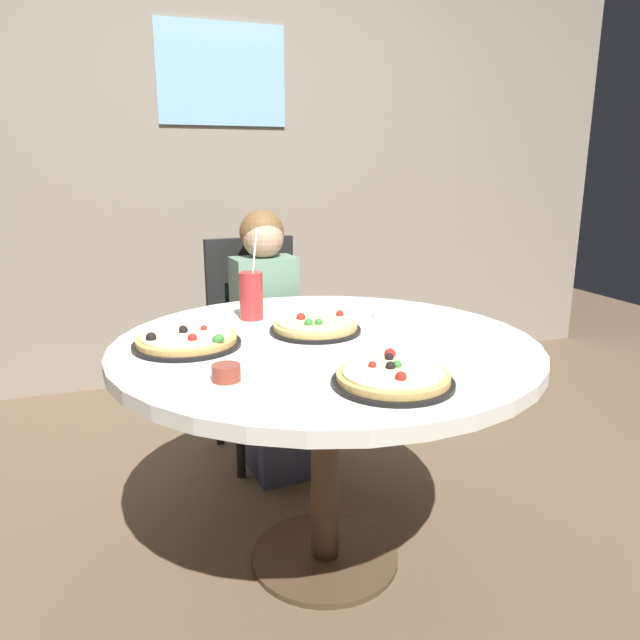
% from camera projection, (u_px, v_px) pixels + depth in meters
% --- Properties ---
extents(ground_plane, '(8.00, 8.00, 0.00)m').
position_uv_depth(ground_plane, '(325.00, 558.00, 1.96)').
color(ground_plane, brown).
extents(wall_with_window, '(5.20, 0.14, 2.90)m').
position_uv_depth(wall_with_window, '(214.00, 131.00, 3.37)').
color(wall_with_window, gray).
rests_on(wall_with_window, ground_plane).
extents(dining_table, '(1.26, 1.26, 0.75)m').
position_uv_depth(dining_table, '(325.00, 370.00, 1.79)').
color(dining_table, silver).
rests_on(dining_table, ground_plane).
extents(chair_wooden, '(0.43, 0.43, 0.95)m').
position_uv_depth(chair_wooden, '(258.00, 334.00, 2.64)').
color(chair_wooden, black).
rests_on(chair_wooden, ground_plane).
extents(diner_child, '(0.28, 0.42, 1.08)m').
position_uv_depth(diner_child, '(271.00, 356.00, 2.49)').
color(diner_child, '#3F4766').
rests_on(diner_child, ground_plane).
extents(pizza_veggie, '(0.31, 0.31, 0.05)m').
position_uv_depth(pizza_veggie, '(187.00, 341.00, 1.71)').
color(pizza_veggie, black).
rests_on(pizza_veggie, dining_table).
extents(pizza_cheese, '(0.29, 0.29, 0.05)m').
position_uv_depth(pizza_cheese, '(393.00, 378.00, 1.40)').
color(pizza_cheese, black).
rests_on(pizza_cheese, dining_table).
extents(pizza_pepperoni, '(0.29, 0.29, 0.05)m').
position_uv_depth(pizza_pepperoni, '(316.00, 327.00, 1.86)').
color(pizza_pepperoni, black).
rests_on(pizza_pepperoni, dining_table).
extents(soda_cup, '(0.08, 0.08, 0.31)m').
position_uv_depth(soda_cup, '(251.00, 296.00, 2.00)').
color(soda_cup, '#B73333').
rests_on(soda_cup, dining_table).
extents(sauce_bowl, '(0.07, 0.07, 0.04)m').
position_uv_depth(sauce_bowl, '(226.00, 373.00, 1.43)').
color(sauce_bowl, brown).
rests_on(sauce_bowl, dining_table).
extents(plate_small, '(0.18, 0.18, 0.01)m').
position_uv_depth(plate_small, '(399.00, 316.00, 2.04)').
color(plate_small, white).
rests_on(plate_small, dining_table).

